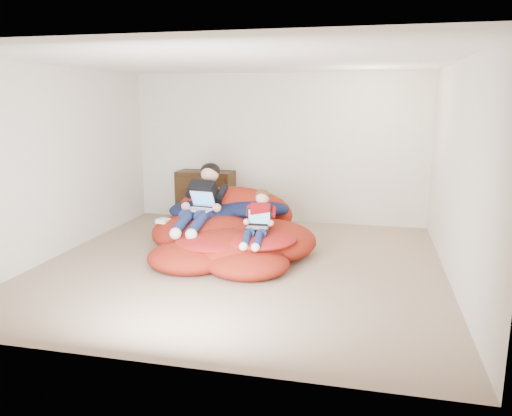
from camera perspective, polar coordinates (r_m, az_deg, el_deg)
The scene contains 9 objects.
room_shell at distance 6.31m, azimuth -1.81°, elevation -4.66°, with size 5.10×5.10×2.77m.
dresser at distance 8.69m, azimuth -5.76°, elevation 1.39°, with size 0.96×0.55×0.86m.
beanbag_pile at distance 6.85m, azimuth -2.97°, elevation -2.94°, with size 2.34×2.33×0.86m.
cream_pillow at distance 7.63m, azimuth -4.75°, elevation 1.36°, with size 0.39×0.25×0.25m, color silver.
older_boy at distance 6.96m, azimuth -6.10°, elevation 1.12°, with size 0.44×1.34×0.84m.
younger_boy at distance 6.27m, azimuth 0.35°, elevation -1.15°, with size 0.29×0.88×0.61m.
laptop_white at distance 6.88m, azimuth -6.36°, elevation 0.36°, with size 0.38×0.41×0.24m.
laptop_black at distance 6.24m, azimuth 0.25°, elevation -1.70°, with size 0.31×0.24×0.23m.
power_adapter at distance 7.01m, azimuth -10.57°, elevation -1.45°, with size 0.15×0.15×0.06m, color white.
Camera 1 is at (1.56, -5.83, 2.04)m, focal length 35.00 mm.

